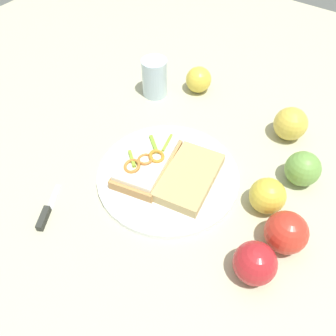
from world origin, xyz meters
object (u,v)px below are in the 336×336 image
Objects in this scene: apple_5 at (255,263)px; drinking_glass at (155,78)px; plate at (168,176)px; apple_4 at (199,80)px; sandwich at (147,162)px; apple_1 at (291,124)px; knife at (46,213)px; apple_3 at (286,232)px; apple_0 at (303,169)px; apple_2 at (267,196)px; bread_slice_side at (189,177)px.

apple_5 is 0.56m from drinking_glass.
apple_4 is (0.12, -0.31, 0.03)m from plate.
sandwich is 0.36m from apple_1.
knife is at bearing 86.70° from apple_4.
sandwich is at bearing 123.26° from drinking_glass.
apple_0 is at bearing -78.67° from apple_3.
sandwich reaches higher than plate.
apple_0 is at bearing -86.94° from apple_5.
apple_3 reaches higher than apple_5.
drinking_glass is (0.09, 0.08, 0.02)m from apple_4.
apple_0 is 0.39m from apple_4.
apple_5 is (0.02, 0.09, -0.00)m from apple_3.
apple_0 is 0.94× the size of apple_3.
apple_5 reaches higher than plate.
drinking_glass is at bearing -35.03° from apple_5.
apple_4 is at bearing -38.17° from apple_2.
apple_2 is at bearing -88.57° from sandwich.
apple_1 reaches higher than bread_slice_side.
knife is at bearing 27.53° from apple_3.
bread_slice_side is 0.34m from drinking_glass.
drinking_glass is (0.42, -0.18, 0.01)m from apple_2.
apple_5 is (-0.21, 0.11, 0.01)m from bread_slice_side.
apple_5 is (-0.31, 0.08, 0.01)m from sandwich.
plate is 0.31m from drinking_glass.
apple_1 is 0.31m from apple_3.
apple_4 reaches higher than knife.
apple_1 is at bearing -78.44° from apple_2.
bread_slice_side is 0.25m from apple_0.
apple_1 is 0.23m from apple_2.
bread_slice_side is 0.23m from apple_5.
sandwich is 0.10m from bread_slice_side.
apple_1 is 0.28m from apple_4.
bread_slice_side is at bearing 139.68° from drinking_glass.
apple_4 is 0.55m from apple_5.
bread_slice_side is 2.11× the size of apple_1.
apple_4 is (0.07, -0.32, 0.00)m from sandwich.
plate is at bearing 110.55° from apple_4.
bread_slice_side is 2.23× the size of apple_0.
apple_3 is 1.16× the size of apple_4.
apple_5 is (-0.01, 0.26, 0.00)m from apple_0.
bread_slice_side is at bearing -89.76° from sandwich.
apple_4 is at bearing -47.49° from apple_5.
knife is at bearing 57.14° from plate.
apple_2 is (-0.21, -0.05, 0.03)m from plate.
apple_1 reaches higher than knife.
apple_4 is (0.39, -0.32, -0.01)m from apple_3.
knife is at bearing 143.22° from sandwich.
apple_5 is (-0.37, 0.41, 0.00)m from apple_4.
drinking_glass reaches higher than apple_5.
apple_5 is at bearing 93.06° from apple_0.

